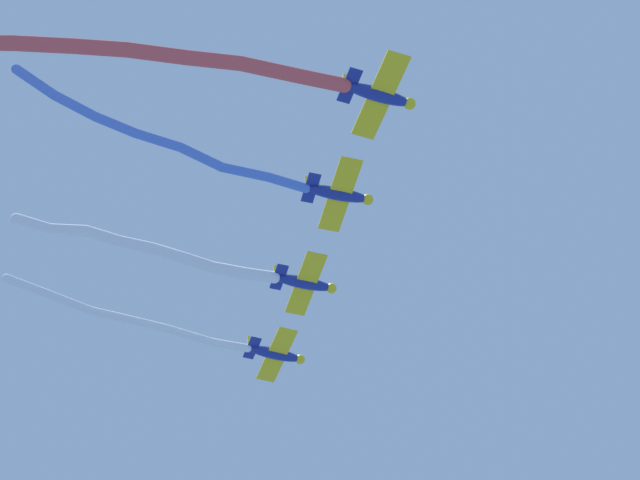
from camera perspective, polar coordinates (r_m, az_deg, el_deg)
The scene contains 8 objects.
airplane_lead at distance 62.71m, azimuth 3.49°, elevation 8.43°, with size 5.17×6.71×1.67m.
smoke_trail_lead at distance 61.04m, azimuth -10.94°, elevation 10.47°, with size 26.75×5.88×2.61m.
airplane_left_wing at distance 67.91m, azimuth 1.13°, elevation 2.70°, with size 5.17×6.76×1.67m.
smoke_trail_left_wing at distance 67.25m, azimuth -9.23°, elevation 5.86°, with size 19.27×9.27×3.44m.
airplane_right_wing at distance 73.37m, azimuth -0.87°, elevation -2.52°, with size 5.17×6.75×1.67m.
smoke_trail_right_wing at distance 73.72m, azimuth -10.07°, elevation -0.51°, with size 19.79×5.18×3.47m.
airplane_slot at distance 79.81m, azimuth -2.58°, elevation -6.64°, with size 5.17×6.71×1.67m.
smoke_trail_slot at distance 77.14m, azimuth -10.98°, elevation -4.49°, with size 17.39×10.52×1.96m.
Camera 1 is at (3.84, 51.79, 7.18)m, focal length 54.98 mm.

